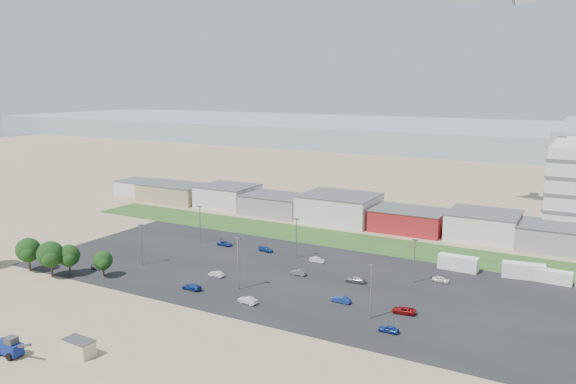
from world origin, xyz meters
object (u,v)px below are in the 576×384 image
Objects in this scene: parked_car_2 at (389,329)px; parked_car_7 at (298,272)px; parked_car_3 at (192,287)px; parked_car_10 at (98,267)px; telehandler at (8,346)px; parked_car_8 at (441,279)px; parked_car_11 at (317,260)px; parked_car_9 at (225,243)px; parked_car_4 at (216,274)px; portable_shed at (79,347)px; parked_car_6 at (266,249)px; parked_car_12 at (355,280)px; parked_car_1 at (341,299)px; parked_car_13 at (248,300)px; parked_car_0 at (404,310)px; box_trailer_a at (458,263)px.

parked_car_7 is (-26.81, 18.09, 0.00)m from parked_car_2.
parked_car_3 reaches higher than parked_car_10.
telehandler reaches higher than parked_car_8.
parked_car_2 is at bearing -136.87° from parked_car_11.
parked_car_4 is at bearing -147.87° from parked_car_9.
parked_car_8 is (50.02, 64.93, -1.00)m from telehandler.
portable_shed is 1.26× the size of parked_car_6.
parked_car_8 is at bearing 115.96° from parked_car_12.
parked_car_9 is (-41.84, 20.92, -0.04)m from parked_car_1.
parked_car_6 is 33.88m from parked_car_13.
parked_car_0 is at bearing -126.34° from parked_car_11.
parked_car_10 is (-69.80, -29.08, -0.07)m from parked_car_8.
parked_car_3 is (-41.55, -0.23, 0.03)m from parked_car_2.
parked_car_13 is (11.33, 29.92, -0.62)m from portable_shed.
parked_car_2 is 0.88× the size of parked_car_13.
portable_shed is 32.00m from parked_car_13.
parked_car_7 is 29.40m from parked_car_9.
parked_car_10 is at bearing -149.51° from box_trailer_a.
parked_car_4 is 23.81m from parked_car_9.
parked_car_9 is 39.98m from parked_car_13.
parked_car_7 is at bearing -110.63° from parked_car_9.
parked_car_8 is (43.75, -0.99, 0.03)m from parked_car_6.
telehandler is at bearing -147.26° from portable_shed.
parked_car_0 is 1.20× the size of parked_car_4.
parked_car_8 reaches higher than parked_car_4.
parked_car_9 reaches higher than parked_car_10.
parked_car_0 is at bearing 91.99° from parked_car_4.
parked_car_7 is (12.15, 48.90, -0.68)m from portable_shed.
parked_car_7 is at bearing 123.71° from parked_car_4.
parked_car_6 is at bearing -128.43° from parked_car_7.
parked_car_3 reaches higher than parked_car_2.
parked_car_2 is 39.08m from parked_car_11.
parked_car_3 reaches higher than parked_car_8.
parked_car_3 is 1.19× the size of parked_car_11.
portable_shed is at bearing -119.33° from box_trailer_a.
parked_car_10 is (-67.97, -9.24, -0.06)m from parked_car_0.
parked_car_3 is at bearing -155.52° from parked_car_9.
box_trailer_a reaches higher than parked_car_9.
parked_car_7 is at bearing 79.09° from portable_shed.
parked_car_0 reaches higher than parked_car_7.
box_trailer_a is 38.69m from parked_car_2.
parked_car_1 is 1.05× the size of parked_car_8.
parked_car_11 is at bearing -159.02° from box_trailer_a.
parked_car_12 reaches higher than parked_car_10.
parked_car_3 is 29.96m from parked_car_6.
parked_car_7 is 19.00m from parked_car_13.
box_trailer_a is at bearing -79.22° from parked_car_9.
parked_car_13 reaches higher than parked_car_4.
parked_car_4 is 17.14m from parked_car_13.
parked_car_13 is at bearing -125.97° from box_trailer_a.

